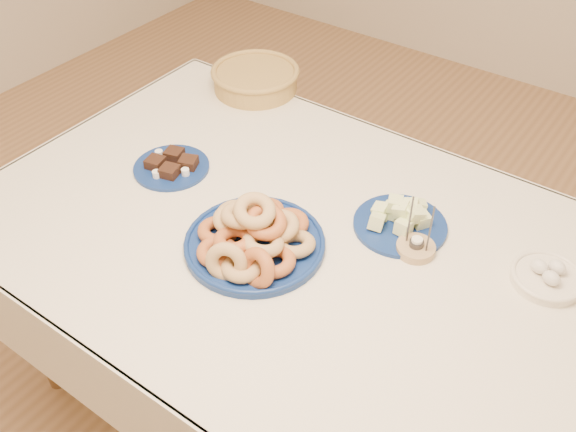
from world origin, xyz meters
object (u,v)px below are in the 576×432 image
object	(u,v)px
egg_bowl	(547,277)
brownie_plate	(171,166)
candle_holder	(416,247)
donut_platter	(254,238)
dining_table	(299,265)
wicker_basket	(255,78)
melon_plate	(401,220)

from	to	relation	value
egg_bowl	brownie_plate	bearing A→B (deg)	-169.48
brownie_plate	candle_holder	bearing A→B (deg)	7.94
donut_platter	egg_bowl	xyz separation A→B (m)	(0.62, 0.31, -0.02)
dining_table	wicker_basket	distance (m)	0.75
egg_bowl	melon_plate	bearing A→B (deg)	-176.07
dining_table	melon_plate	distance (m)	0.29
melon_plate	egg_bowl	bearing A→B (deg)	3.93
melon_plate	candle_holder	bearing A→B (deg)	-39.58
donut_platter	candle_holder	bearing A→B (deg)	34.38
dining_table	wicker_basket	xyz separation A→B (m)	(-0.54, 0.51, 0.15)
candle_holder	brownie_plate	bearing A→B (deg)	-172.06
donut_platter	melon_plate	world-z (taller)	donut_platter
wicker_basket	candle_holder	xyz separation A→B (m)	(0.80, -0.39, -0.03)
donut_platter	egg_bowl	bearing A→B (deg)	26.64
donut_platter	egg_bowl	distance (m)	0.69
melon_plate	wicker_basket	size ratio (longest dim) A/B	0.95
dining_table	egg_bowl	world-z (taller)	egg_bowl
donut_platter	egg_bowl	world-z (taller)	donut_platter
dining_table	candle_holder	distance (m)	0.31
egg_bowl	donut_platter	bearing A→B (deg)	-153.36
melon_plate	wicker_basket	world-z (taller)	melon_plate
brownie_plate	egg_bowl	bearing A→B (deg)	10.52
melon_plate	dining_table	bearing A→B (deg)	-136.58
dining_table	melon_plate	xyz separation A→B (m)	(0.19, 0.18, 0.13)
brownie_plate	egg_bowl	size ratio (longest dim) A/B	1.07
melon_plate	wicker_basket	xyz separation A→B (m)	(-0.72, 0.33, 0.02)
donut_platter	candle_holder	size ratio (longest dim) A/B	2.64
candle_holder	egg_bowl	bearing A→B (deg)	16.64
melon_plate	candle_holder	world-z (taller)	candle_holder
melon_plate	brownie_plate	distance (m)	0.66
melon_plate	wicker_basket	distance (m)	0.80
candle_holder	wicker_basket	bearing A→B (deg)	153.78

